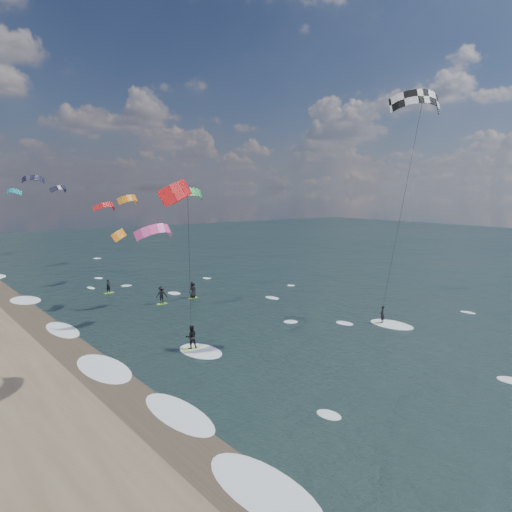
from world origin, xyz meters
TOP-DOWN VIEW (x-y plane):
  - ground at (0.00, 0.00)m, footprint 260.00×260.00m
  - wet_sand_strip at (-12.00, 10.00)m, footprint 3.00×240.00m
  - kitesurfer_near_a at (9.24, 6.14)m, footprint 7.62×8.88m
  - kitesurfer_near_b at (-7.20, 10.61)m, footprint 6.86×9.36m
  - far_kitesurfers at (1.14, 30.78)m, footprint 7.48×9.36m
  - bg_kite_field at (0.80, 50.97)m, footprint 13.93×60.73m
  - shoreline_surf at (-10.80, 14.75)m, footprint 2.40×79.40m

SIDE VIEW (x-z plane):
  - ground at x=0.00m, z-range 0.00..0.00m
  - shoreline_surf at x=-10.80m, z-range -0.06..0.06m
  - wet_sand_strip at x=-12.00m, z-range 0.00..0.01m
  - far_kitesurfers at x=1.14m, z-range -0.02..1.84m
  - kitesurfer_near_b at x=-7.20m, z-range 1.89..14.95m
  - bg_kite_field at x=0.80m, z-range 7.03..14.25m
  - kitesurfer_near_a at x=9.24m, z-range 4.64..23.71m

